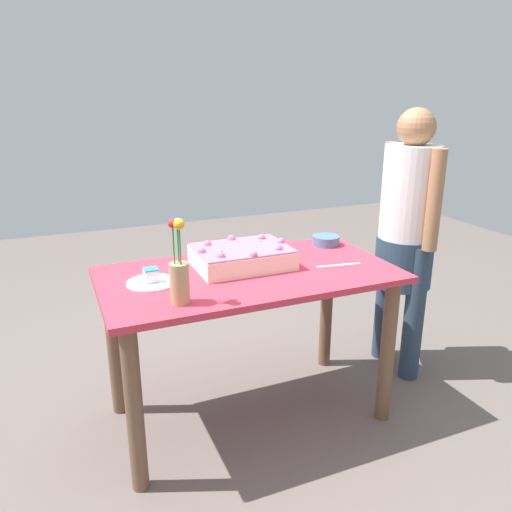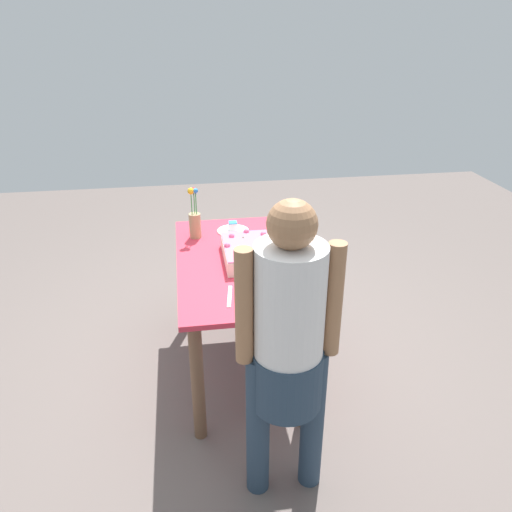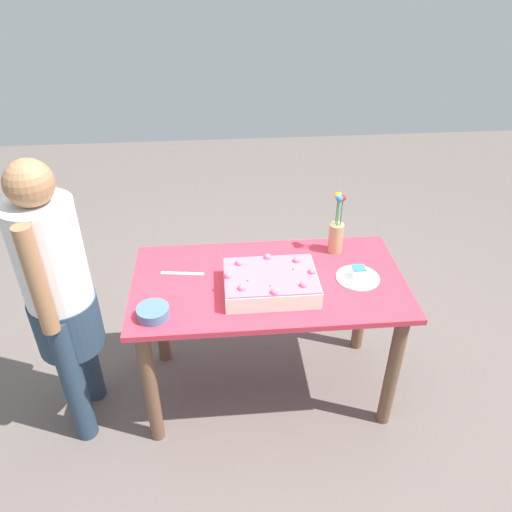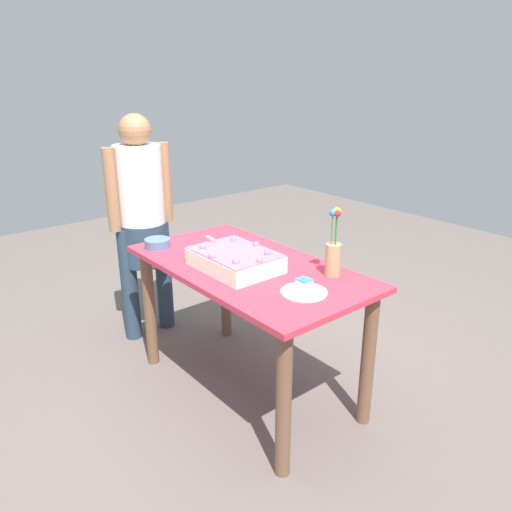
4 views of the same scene
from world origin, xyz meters
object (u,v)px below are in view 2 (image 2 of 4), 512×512
object	(u,v)px
serving_plate_with_slice	(233,229)
cake_knife	(230,296)
fruit_bowl	(295,299)
person_standing	(288,341)
sheet_cake	(251,252)
flower_vase	(195,221)

from	to	relation	value
serving_plate_with_slice	cake_knife	bearing A→B (deg)	172.49
fruit_bowl	person_standing	bearing A→B (deg)	163.56
serving_plate_with_slice	fruit_bowl	xyz separation A→B (m)	(-0.99, -0.21, 0.01)
fruit_bowl	sheet_cake	bearing A→B (deg)	15.20
cake_knife	fruit_bowl	world-z (taller)	fruit_bowl
serving_plate_with_slice	cake_knife	distance (m)	0.88
serving_plate_with_slice	flower_vase	size ratio (longest dim) A/B	0.63
sheet_cake	fruit_bowl	distance (m)	0.56
serving_plate_with_slice	flower_vase	distance (m)	0.28
cake_knife	flower_vase	distance (m)	0.83
serving_plate_with_slice	sheet_cake	bearing A→B (deg)	-172.50
person_standing	serving_plate_with_slice	bearing A→B (deg)	3.19
flower_vase	cake_knife	bearing A→B (deg)	-170.06
serving_plate_with_slice	flower_vase	xyz separation A→B (m)	(-0.06, 0.26, 0.10)
flower_vase	fruit_bowl	bearing A→B (deg)	-153.48
flower_vase	serving_plate_with_slice	bearing A→B (deg)	-76.61
serving_plate_with_slice	fruit_bowl	distance (m)	1.01
sheet_cake	flower_vase	size ratio (longest dim) A/B	1.29
sheet_cake	serving_plate_with_slice	world-z (taller)	sheet_cake
fruit_bowl	cake_knife	bearing A→B (deg)	69.95
person_standing	sheet_cake	bearing A→B (deg)	1.19
sheet_cake	flower_vase	distance (m)	0.50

